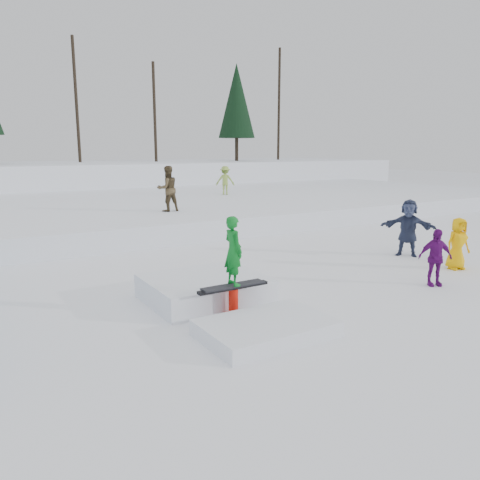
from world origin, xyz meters
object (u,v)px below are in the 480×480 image
spectator_yellow (458,244)px  jib_rail_feature (220,295)px  walker_olive (168,189)px  walker_ygreen (225,180)px  spectator_dark (408,228)px  spectator_purple (435,257)px

spectator_yellow → jib_rail_feature: jib_rail_feature is taller
walker_olive → spectator_yellow: (4.47, -10.67, -1.02)m
walker_ygreen → spectator_dark: 14.06m
walker_olive → walker_ygreen: size_ratio=1.17×
walker_olive → spectator_dark: (4.67, -8.75, -0.85)m
spectator_yellow → spectator_purple: bearing=-146.2°
walker_ygreen → walker_olive: bearing=72.1°
jib_rail_feature → spectator_yellow: bearing=-4.2°
walker_ygreen → jib_rail_feature: size_ratio=0.38×
spectator_purple → jib_rail_feature: bearing=-164.6°
walker_olive → spectator_dark: bearing=115.8°
spectator_dark → walker_olive: bearing=172.8°
walker_ygreen → spectator_purple: (-3.34, -16.65, -0.90)m
spectator_purple → spectator_dark: bearing=78.6°
spectator_dark → jib_rail_feature: size_ratio=0.42×
walker_ygreen → spectator_yellow: walker_ygreen is taller
spectator_yellow → jib_rail_feature: 7.56m
walker_olive → walker_ygreen: bearing=-140.2°
walker_ygreen → spectator_purple: 17.00m
walker_ygreen → spectator_yellow: 15.99m
walker_ygreen → spectator_dark: size_ratio=0.90×
walker_ygreen → jib_rail_feature: (-8.86, -15.37, -1.33)m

